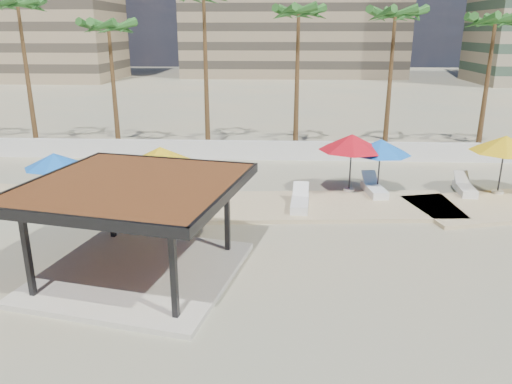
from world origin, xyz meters
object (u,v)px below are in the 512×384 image
umbrella_c (352,142)px  lounger_d (465,188)px  lounger_b (300,203)px  lounger_c (374,189)px  pavilion_central (136,220)px  lounger_a (153,207)px

umbrella_c → lounger_d: bearing=0.5°
lounger_b → lounger_c: size_ratio=1.00×
lounger_c → pavilion_central: bearing=125.7°
lounger_d → umbrella_c: bearing=95.1°
lounger_c → umbrella_c: bearing=67.0°
lounger_a → lounger_d: 15.09m
pavilion_central → umbrella_c: size_ratio=2.25×
lounger_a → lounger_b: size_ratio=0.85×
umbrella_c → lounger_b: 4.22m
lounger_b → lounger_d: bearing=-68.3°
lounger_c → lounger_d: 4.51m
umbrella_c → lounger_b: size_ratio=1.44×
pavilion_central → lounger_c: 12.78m
umbrella_c → lounger_d: 6.09m
pavilion_central → lounger_a: pavilion_central is taller
lounger_b → lounger_a: bearing=101.7°
lounger_d → lounger_a: bearing=107.6°
lounger_b → umbrella_c: bearing=-40.8°
lounger_a → umbrella_c: bearing=-61.4°
umbrella_c → lounger_c: size_ratio=1.43×
pavilion_central → lounger_c: (9.24, 8.69, -1.56)m
umbrella_c → lounger_d: umbrella_c is taller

